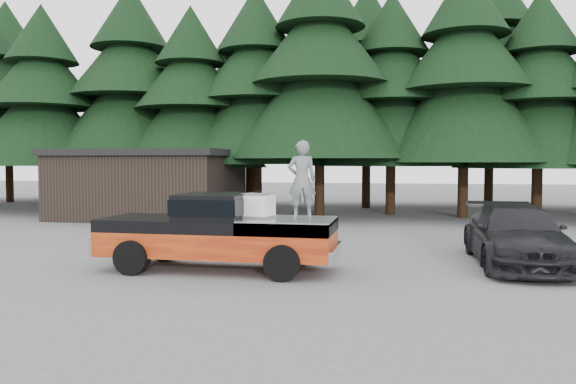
% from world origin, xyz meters
% --- Properties ---
extents(ground, '(120.00, 120.00, 0.00)m').
position_xyz_m(ground, '(0.00, 0.00, 0.00)').
color(ground, '#525255').
rests_on(ground, ground).
extents(pickup_truck, '(6.00, 2.04, 1.33)m').
position_xyz_m(pickup_truck, '(-1.45, -0.20, 0.67)').
color(pickup_truck, '#BF4C12').
rests_on(pickup_truck, ground).
extents(truck_cab, '(1.66, 1.90, 0.59)m').
position_xyz_m(truck_cab, '(-1.55, -0.20, 1.62)').
color(truck_cab, black).
rests_on(truck_cab, pickup_truck).
extents(air_compressor, '(0.89, 0.79, 0.53)m').
position_xyz_m(air_compressor, '(-0.48, -0.13, 1.60)').
color(air_compressor, white).
rests_on(air_compressor, pickup_truck).
extents(man_on_bed, '(0.78, 0.61, 1.90)m').
position_xyz_m(man_on_bed, '(0.67, -0.16, 2.28)').
color(man_on_bed, slate).
rests_on(man_on_bed, pickup_truck).
extents(parked_car, '(2.29, 5.44, 1.57)m').
position_xyz_m(parked_car, '(6.00, 2.03, 0.78)').
color(parked_car, black).
rests_on(parked_car, ground).
extents(utility_building, '(8.40, 6.40, 3.30)m').
position_xyz_m(utility_building, '(-9.00, 12.00, 1.67)').
color(utility_building, black).
rests_on(utility_building, ground).
extents(treeline, '(60.15, 16.05, 17.50)m').
position_xyz_m(treeline, '(0.42, 17.20, 7.72)').
color(treeline, black).
rests_on(treeline, ground).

